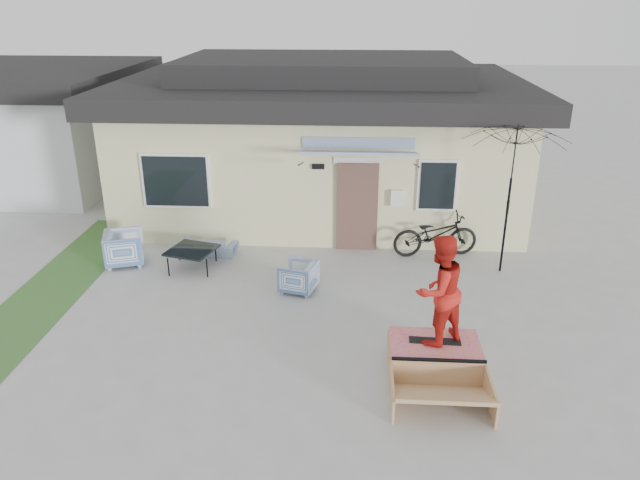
# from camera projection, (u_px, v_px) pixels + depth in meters

# --- Properties ---
(ground) EXTENTS (90.00, 90.00, 0.00)m
(ground) POSITION_uv_depth(u_px,v_px,m) (296.00, 350.00, 10.27)
(ground) COLOR #A6A6A6
(ground) RESTS_ON ground
(grass_strip) EXTENTS (1.40, 8.00, 0.01)m
(grass_strip) POSITION_uv_depth(u_px,v_px,m) (54.00, 289.00, 12.40)
(grass_strip) COLOR #35632C
(grass_strip) RESTS_ON ground
(house) EXTENTS (10.80, 8.49, 4.10)m
(house) POSITION_uv_depth(u_px,v_px,m) (322.00, 135.00, 16.92)
(house) COLOR beige
(house) RESTS_ON ground
(neighbor_house) EXTENTS (8.60, 7.60, 3.50)m
(neighbor_house) POSITION_uv_depth(u_px,v_px,m) (0.00, 122.00, 19.41)
(neighbor_house) COLOR silver
(neighbor_house) RESTS_ON ground
(loveseat) EXTENTS (1.39, 0.52, 0.53)m
(loveseat) POSITION_uv_depth(u_px,v_px,m) (208.00, 243.00, 14.00)
(loveseat) COLOR #395D9D
(loveseat) RESTS_ON ground
(armchair_left) EXTENTS (0.97, 1.00, 0.84)m
(armchair_left) POSITION_uv_depth(u_px,v_px,m) (124.00, 246.00, 13.40)
(armchair_left) COLOR #395D9D
(armchair_left) RESTS_ON ground
(armchair_right) EXTENTS (0.79, 0.82, 0.69)m
(armchair_right) POSITION_uv_depth(u_px,v_px,m) (298.00, 275.00, 12.20)
(armchair_right) COLOR #395D9D
(armchair_right) RESTS_ON ground
(coffee_table) EXTENTS (1.16, 1.16, 0.46)m
(coffee_table) POSITION_uv_depth(u_px,v_px,m) (193.00, 259.00, 13.24)
(coffee_table) COLOR black
(coffee_table) RESTS_ON ground
(bicycle) EXTENTS (2.04, 1.00, 1.25)m
(bicycle) POSITION_uv_depth(u_px,v_px,m) (436.00, 230.00, 13.77)
(bicycle) COLOR black
(bicycle) RESTS_ON ground
(patio_umbrella) EXTENTS (2.66, 2.56, 2.20)m
(patio_umbrella) POSITION_uv_depth(u_px,v_px,m) (509.00, 195.00, 12.55)
(patio_umbrella) COLOR black
(patio_umbrella) RESTS_ON ground
(skate_ramp) EXTENTS (1.44, 1.91, 0.48)m
(skate_ramp) POSITION_uv_depth(u_px,v_px,m) (434.00, 356.00, 9.68)
(skate_ramp) COLOR tan
(skate_ramp) RESTS_ON ground
(skateboard) EXTENTS (0.83, 0.24, 0.05)m
(skateboard) POSITION_uv_depth(u_px,v_px,m) (435.00, 340.00, 9.62)
(skateboard) COLOR black
(skateboard) RESTS_ON skate_ramp
(skater) EXTENTS (1.11, 1.07, 1.80)m
(skater) POSITION_uv_depth(u_px,v_px,m) (439.00, 288.00, 9.27)
(skater) COLOR red
(skater) RESTS_ON skateboard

